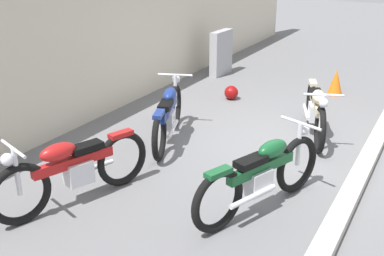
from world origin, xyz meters
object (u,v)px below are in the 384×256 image
(helmet, at_px, (231,93))
(traffic_cone, at_px, (336,82))
(stone_marker, at_px, (221,53))
(motorcycle_cream, at_px, (316,110))
(motorcycle_red, at_px, (73,169))
(motorcycle_green, at_px, (262,174))
(motorcycle_blue, at_px, (168,114))

(helmet, bearing_deg, traffic_cone, -52.85)
(stone_marker, height_order, motorcycle_cream, stone_marker)
(motorcycle_red, xyz_separation_m, motorcycle_cream, (3.63, -1.99, -0.01))
(helmet, distance_m, motorcycle_red, 4.73)
(motorcycle_green, bearing_deg, motorcycle_red, 135.78)
(helmet, xyz_separation_m, motorcycle_blue, (-2.48, -0.02, 0.32))
(stone_marker, relative_size, motorcycle_red, 0.51)
(motorcycle_blue, height_order, motorcycle_red, motorcycle_red)
(stone_marker, relative_size, motorcycle_blue, 0.53)
(stone_marker, distance_m, motorcycle_blue, 4.27)
(stone_marker, relative_size, traffic_cone, 1.94)
(stone_marker, height_order, traffic_cone, stone_marker)
(traffic_cone, relative_size, motorcycle_green, 0.27)
(motorcycle_cream, bearing_deg, motorcycle_blue, -76.89)
(helmet, xyz_separation_m, motorcycle_green, (-3.73, -2.12, 0.32))
(stone_marker, xyz_separation_m, motorcycle_green, (-5.38, -3.16, -0.06))
(motorcycle_blue, distance_m, motorcycle_red, 2.24)
(helmet, relative_size, traffic_cone, 0.52)
(traffic_cone, relative_size, motorcycle_red, 0.27)
(stone_marker, bearing_deg, motorcycle_red, -170.28)
(stone_marker, distance_m, motorcycle_red, 6.47)
(helmet, height_order, motorcycle_green, motorcycle_green)
(helmet, bearing_deg, motorcycle_green, -150.44)
(helmet, distance_m, motorcycle_cream, 2.33)
(stone_marker, distance_m, motorcycle_cream, 4.12)
(helmet, bearing_deg, motorcycle_cream, -118.25)
(traffic_cone, relative_size, motorcycle_blue, 0.27)
(traffic_cone, distance_m, motorcycle_green, 5.10)
(motorcycle_cream, bearing_deg, motorcycle_green, -19.77)
(helmet, distance_m, motorcycle_blue, 2.50)
(motorcycle_blue, height_order, motorcycle_cream, motorcycle_blue)
(stone_marker, xyz_separation_m, motorcycle_red, (-6.38, -1.09, -0.07))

